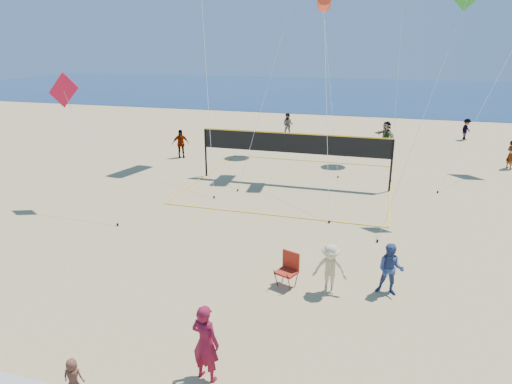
# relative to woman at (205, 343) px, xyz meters

# --- Properties ---
(ground) EXTENTS (120.00, 120.00, 0.00)m
(ground) POSITION_rel_woman_xyz_m (0.02, 1.18, -0.89)
(ground) COLOR tan
(ground) RESTS_ON ground
(ocean) EXTENTS (140.00, 50.00, 0.03)m
(ocean) POSITION_rel_woman_xyz_m (0.02, 63.18, -0.87)
(ocean) COLOR navy
(ocean) RESTS_ON ground
(woman) EXTENTS (0.72, 0.55, 1.78)m
(woman) POSITION_rel_woman_xyz_m (0.00, 0.00, 0.00)
(woman) COLOR maroon
(woman) RESTS_ON ground
(toddler) EXTENTS (0.42, 0.32, 0.77)m
(toddler) POSITION_rel_woman_xyz_m (-1.90, -1.76, 0.10)
(toddler) COLOR brown
(toddler) RESTS_ON seawall
(bystander_a) EXTENTS (0.79, 0.64, 1.54)m
(bystander_a) POSITION_rel_woman_xyz_m (3.66, 4.72, -0.12)
(bystander_a) COLOR #33477F
(bystander_a) RESTS_ON ground
(bystander_b) EXTENTS (1.00, 0.61, 1.51)m
(bystander_b) POSITION_rel_woman_xyz_m (2.02, 4.29, -0.13)
(bystander_b) COLOR #D0BF8B
(bystander_b) RESTS_ON ground
(far_person_0) EXTENTS (1.11, 0.90, 1.77)m
(far_person_0) POSITION_rel_woman_xyz_m (-9.18, 17.97, -0.01)
(far_person_0) COLOR gray
(far_person_0) RESTS_ON ground
(far_person_1) EXTENTS (1.63, 1.73, 1.95)m
(far_person_1) POSITION_rel_woman_xyz_m (3.03, 23.80, 0.09)
(far_person_1) COLOR gray
(far_person_1) RESTS_ON ground
(far_person_2) EXTENTS (0.64, 0.72, 1.66)m
(far_person_2) POSITION_rel_woman_xyz_m (9.98, 20.89, -0.06)
(far_person_2) COLOR gray
(far_person_2) RESTS_ON ground
(far_person_3) EXTENTS (0.85, 0.67, 1.75)m
(far_person_3) POSITION_rel_woman_xyz_m (-4.33, 26.76, -0.01)
(far_person_3) COLOR gray
(far_person_3) RESTS_ON ground
(far_person_4) EXTENTS (1.04, 1.17, 1.57)m
(far_person_4) POSITION_rel_woman_xyz_m (8.64, 29.01, -0.10)
(far_person_4) COLOR gray
(far_person_4) RESTS_ON ground
(camp_chair) EXTENTS (0.71, 0.82, 1.16)m
(camp_chair) POSITION_rel_woman_xyz_m (0.80, 4.37, -0.30)
(camp_chair) COLOR maroon
(camp_chair) RESTS_ON ground
(volleyball_net) EXTENTS (9.77, 9.62, 2.61)m
(volleyball_net) POSITION_rel_woman_xyz_m (-1.28, 14.58, 0.92)
(volleyball_net) COLOR black
(volleyball_net) RESTS_ON ground
(kite_2) EXTENTS (2.08, 7.37, 9.19)m
(kite_2) POSITION_rel_woman_xyz_m (-0.30, 16.09, 7.84)
(kite_2) COLOR #FC421D
(kite_2) RESTS_ON ground
(kite_3) EXTENTS (3.96, 1.93, 5.74)m
(kite_3) POSITION_rel_woman_xyz_m (-9.67, 8.63, 3.85)
(kite_3) COLOR red
(kite_3) RESTS_ON ground
(kite_4) EXTENTS (3.16, 4.10, 9.31)m
(kite_4) POSITION_rel_woman_xyz_m (5.46, 11.91, 7.07)
(kite_4) COLOR green
(kite_4) RESTS_ON ground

